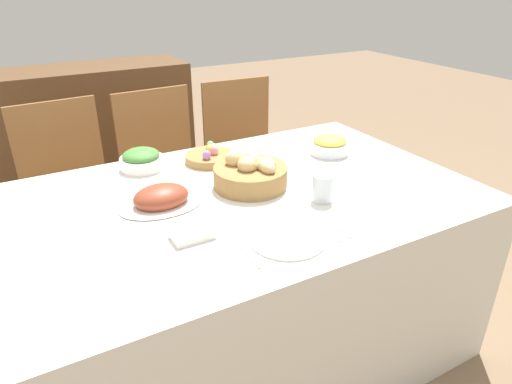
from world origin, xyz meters
name	(u,v)px	position (x,y,z in m)	size (l,w,h in m)	color
ground_plane	(241,345)	(0.00, 0.00, 0.00)	(12.00, 12.00, 0.00)	#7F664C
dining_table	(240,277)	(0.00, 0.00, 0.37)	(1.75, 1.09, 0.74)	silver
chair_far_left	(71,190)	(-0.49, 0.90, 0.49)	(0.45, 0.45, 0.92)	brown
chair_far_center	(166,171)	(0.01, 0.90, 0.49)	(0.44, 0.44, 0.92)	brown
chair_far_right	(245,155)	(0.50, 0.90, 0.49)	(0.44, 0.44, 0.92)	brown
sideboard	(97,140)	(-0.21, 1.66, 0.48)	(1.21, 0.44, 0.95)	brown
bread_basket	(251,174)	(0.08, 0.04, 0.79)	(0.28, 0.28, 0.13)	#9E7542
egg_basket	(210,157)	(0.04, 0.35, 0.76)	(0.21, 0.21, 0.08)	#9E7542
ham_platter	(161,198)	(-0.27, 0.06, 0.77)	(0.30, 0.21, 0.08)	white
pineapple_bowl	(330,145)	(0.55, 0.18, 0.78)	(0.17, 0.17, 0.09)	silver
green_salad_bowl	(141,160)	(-0.24, 0.42, 0.78)	(0.18, 0.18, 0.09)	white
dinner_plate	(287,239)	(-0.01, -0.35, 0.74)	(0.24, 0.24, 0.01)	white
fork	(246,252)	(-0.15, -0.35, 0.74)	(0.02, 0.18, 0.00)	silver
knife	(325,228)	(0.14, -0.35, 0.74)	(0.02, 0.18, 0.00)	silver
spoon	(332,225)	(0.17, -0.35, 0.74)	(0.02, 0.18, 0.00)	silver
drinking_cup	(322,188)	(0.24, -0.18, 0.79)	(0.08, 0.08, 0.10)	silver
butter_dish	(192,234)	(-0.26, -0.20, 0.75)	(0.13, 0.08, 0.03)	white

